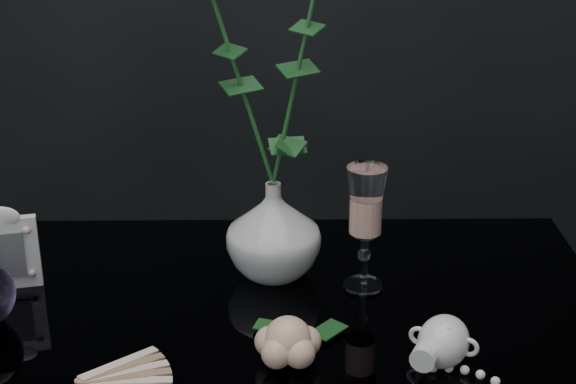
{
  "coord_description": "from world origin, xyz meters",
  "views": [
    {
      "loc": [
        0.07,
        -1.0,
        1.37
      ],
      "look_at": [
        0.08,
        0.08,
        0.92
      ],
      "focal_mm": 55.0,
      "sensor_mm": 36.0,
      "label": 1
    }
  ],
  "objects_px": {
    "vase": "(273,230)",
    "loose_rose": "(288,341)",
    "pearl_jar": "(444,339)",
    "wine_glass": "(365,229)",
    "picture_frame": "(6,247)"
  },
  "relations": [
    {
      "from": "vase",
      "to": "loose_rose",
      "type": "height_order",
      "value": "vase"
    },
    {
      "from": "vase",
      "to": "pearl_jar",
      "type": "height_order",
      "value": "vase"
    },
    {
      "from": "loose_rose",
      "to": "pearl_jar",
      "type": "height_order",
      "value": "pearl_jar"
    },
    {
      "from": "wine_glass",
      "to": "pearl_jar",
      "type": "bearing_deg",
      "value": -67.23
    },
    {
      "from": "vase",
      "to": "loose_rose",
      "type": "relative_size",
      "value": 0.8
    },
    {
      "from": "loose_rose",
      "to": "pearl_jar",
      "type": "distance_m",
      "value": 0.19
    },
    {
      "from": "pearl_jar",
      "to": "picture_frame",
      "type": "bearing_deg",
      "value": -173.67
    },
    {
      "from": "picture_frame",
      "to": "vase",
      "type": "bearing_deg",
      "value": -7.22
    },
    {
      "from": "loose_rose",
      "to": "vase",
      "type": "bearing_deg",
      "value": 76.58
    },
    {
      "from": "vase",
      "to": "picture_frame",
      "type": "distance_m",
      "value": 0.38
    },
    {
      "from": "pearl_jar",
      "to": "vase",
      "type": "bearing_deg",
      "value": 157.02
    },
    {
      "from": "wine_glass",
      "to": "picture_frame",
      "type": "xyz_separation_m",
      "value": [
        -0.5,
        0.01,
        -0.03
      ]
    },
    {
      "from": "vase",
      "to": "pearl_jar",
      "type": "xyz_separation_m",
      "value": [
        0.21,
        -0.23,
        -0.04
      ]
    },
    {
      "from": "wine_glass",
      "to": "loose_rose",
      "type": "xyz_separation_m",
      "value": [
        -0.11,
        -0.19,
        -0.06
      ]
    },
    {
      "from": "vase",
      "to": "picture_frame",
      "type": "xyz_separation_m",
      "value": [
        -0.37,
        -0.03,
        -0.01
      ]
    }
  ]
}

